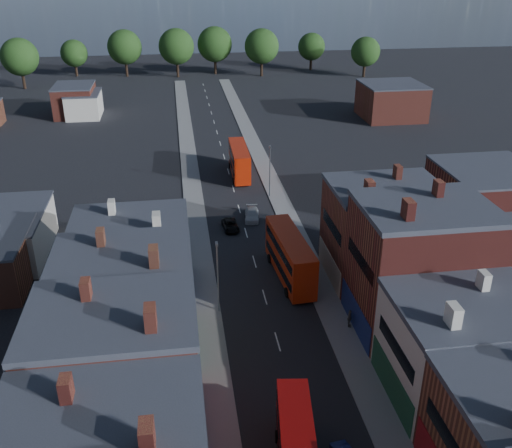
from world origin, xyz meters
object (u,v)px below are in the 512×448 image
object	(u,v)px
bus_1	(290,256)
car_2	(231,225)
bus_2	(239,160)
car_3	(252,215)
ped_3	(350,318)

from	to	relation	value
bus_1	car_2	size ratio (longest dim) A/B	2.88
bus_2	car_3	bearing A→B (deg)	-90.00
bus_2	car_3	world-z (taller)	bus_2
bus_1	car_3	bearing A→B (deg)	92.90
car_2	ped_3	xyz separation A→B (m)	(9.46, -24.11, 0.48)
bus_1	ped_3	xyz separation A→B (m)	(4.02, -10.45, -1.77)
bus_2	car_3	distance (m)	17.63
bus_2	bus_1	bearing A→B (deg)	-85.92
bus_1	bus_2	bearing A→B (deg)	88.62
bus_2	car_2	bearing A→B (deg)	-99.04
car_3	ped_3	world-z (taller)	ped_3
bus_2	car_2	size ratio (longest dim) A/B	2.71
bus_2	car_2	world-z (taller)	bus_2
bus_2	car_3	size ratio (longest dim) A/B	2.46
car_2	car_3	distance (m)	4.38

